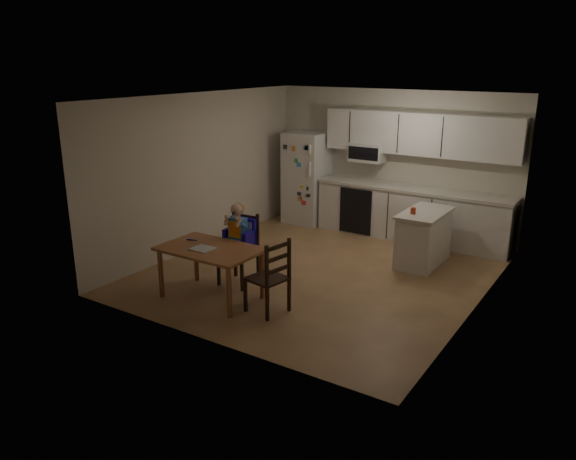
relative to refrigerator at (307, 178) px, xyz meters
The scene contains 10 objects.
room 2.31m from the refrigerator, 47.16° to the right, with size 4.52×5.01×2.51m.
refrigerator is the anchor object (origin of this frame).
kitchen_run 2.05m from the refrigerator, ahead, with size 3.37×0.62×2.15m.
kitchen_island 2.88m from the refrigerator, 20.32° to the right, with size 0.58×1.11×0.82m.
red_cup 2.84m from the refrigerator, 25.53° to the right, with size 0.08×0.08×0.10m, color #BB3418.
dining_table 3.82m from the refrigerator, 77.66° to the right, with size 1.28×0.82×0.69m.
napkin 3.89m from the refrigerator, 78.60° to the right, with size 0.28×0.24×0.01m, color #BABABF.
toddler_spoon 3.66m from the refrigerator, 83.67° to the right, with size 0.02×0.02×0.12m, color #1B0EB3.
chair_booster 3.21m from the refrigerator, 75.33° to the right, with size 0.45×0.45×1.15m.
chair_side 4.10m from the refrigerator, 64.52° to the right, with size 0.49×0.49×0.95m.
Camera 1 is at (3.80, -6.71, 3.01)m, focal length 35.00 mm.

